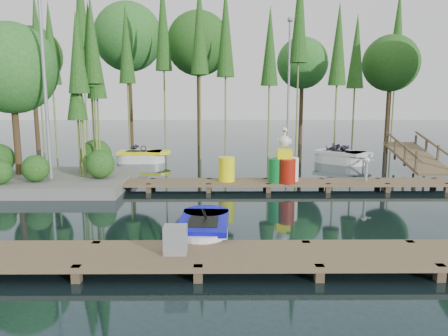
{
  "coord_description": "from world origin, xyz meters",
  "views": [
    {
      "loc": [
        0.4,
        -12.43,
        3.28
      ],
      "look_at": [
        0.5,
        0.5,
        1.1
      ],
      "focal_mm": 35.0,
      "sensor_mm": 36.0,
      "label": 1
    }
  ],
  "objects_px": {
    "utility_cabinet": "(175,240)",
    "drum_cluster": "(285,166)",
    "boat_blue": "(204,230)",
    "boat_yellow_far": "(141,157)",
    "island": "(32,97)",
    "yellow_barrel": "(227,169)"
  },
  "relations": [
    {
      "from": "utility_cabinet",
      "to": "drum_cluster",
      "type": "distance_m",
      "value": 7.51
    },
    {
      "from": "boat_blue",
      "to": "boat_yellow_far",
      "type": "height_order",
      "value": "boat_yellow_far"
    },
    {
      "from": "island",
      "to": "drum_cluster",
      "type": "xyz_separation_m",
      "value": [
        8.9,
        -0.94,
        -2.33
      ]
    },
    {
      "from": "island",
      "to": "yellow_barrel",
      "type": "bearing_deg",
      "value": -6.53
    },
    {
      "from": "boat_yellow_far",
      "to": "drum_cluster",
      "type": "xyz_separation_m",
      "value": [
        6.08,
        -6.36,
        0.57
      ]
    },
    {
      "from": "boat_blue",
      "to": "yellow_barrel",
      "type": "distance_m",
      "value": 5.46
    },
    {
      "from": "boat_yellow_far",
      "to": "yellow_barrel",
      "type": "height_order",
      "value": "boat_yellow_far"
    },
    {
      "from": "boat_yellow_far",
      "to": "drum_cluster",
      "type": "bearing_deg",
      "value": -26.19
    },
    {
      "from": "boat_blue",
      "to": "drum_cluster",
      "type": "distance_m",
      "value": 5.89
    },
    {
      "from": "boat_blue",
      "to": "drum_cluster",
      "type": "height_order",
      "value": "drum_cluster"
    },
    {
      "from": "boat_yellow_far",
      "to": "utility_cabinet",
      "type": "height_order",
      "value": "boat_yellow_far"
    },
    {
      "from": "boat_blue",
      "to": "boat_yellow_far",
      "type": "distance_m",
      "value": 12.12
    },
    {
      "from": "island",
      "to": "boat_blue",
      "type": "bearing_deg",
      "value": -44.44
    },
    {
      "from": "boat_blue",
      "to": "drum_cluster",
      "type": "relative_size",
      "value": 1.3
    },
    {
      "from": "island",
      "to": "boat_blue",
      "type": "relative_size",
      "value": 2.75
    },
    {
      "from": "utility_cabinet",
      "to": "drum_cluster",
      "type": "relative_size",
      "value": 0.28
    },
    {
      "from": "island",
      "to": "boat_yellow_far",
      "type": "distance_m",
      "value": 6.76
    },
    {
      "from": "yellow_barrel",
      "to": "boat_blue",
      "type": "bearing_deg",
      "value": -96.23
    },
    {
      "from": "boat_yellow_far",
      "to": "drum_cluster",
      "type": "height_order",
      "value": "drum_cluster"
    },
    {
      "from": "drum_cluster",
      "to": "yellow_barrel",
      "type": "bearing_deg",
      "value": 175.7
    },
    {
      "from": "boat_yellow_far",
      "to": "boat_blue",
      "type": "bearing_deg",
      "value": -53.16
    },
    {
      "from": "drum_cluster",
      "to": "boat_blue",
      "type": "bearing_deg",
      "value": -116.23
    }
  ]
}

